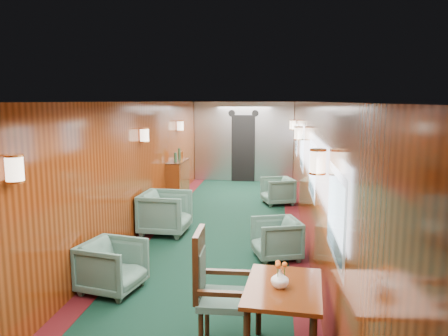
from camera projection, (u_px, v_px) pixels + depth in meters
name	position (u px, v px, depth m)	size (l,w,h in m)	color
room	(217.00, 148.00, 7.28)	(12.00, 12.10, 2.40)	black
bulkhead	(243.00, 142.00, 13.15)	(2.98, 0.17, 2.39)	#B6B9BE
windows_right	(306.00, 158.00, 7.38)	(0.02, 8.60, 0.80)	silver
wall_sconces	(221.00, 136.00, 7.82)	(2.97, 7.97, 0.25)	#FFE7C6
dining_table	(283.00, 298.00, 4.02)	(0.76, 1.03, 0.73)	#672A0D
side_chair	(214.00, 285.00, 4.22)	(0.54, 0.57, 1.19)	#1A3E37
credenza	(178.00, 181.00, 10.42)	(0.36, 1.14, 1.30)	#672A0D
flower_vase	(280.00, 279.00, 3.95)	(0.16, 0.16, 0.17)	white
armchair_left_near	(112.00, 266.00, 5.56)	(0.70, 0.72, 0.65)	#1A3E37
armchair_left_far	(165.00, 213.00, 7.98)	(0.83, 0.86, 0.78)	#1A3E37
armchair_right_near	(276.00, 239.00, 6.72)	(0.67, 0.69, 0.62)	#1A3E37
armchair_right_far	(278.00, 191.00, 10.27)	(0.67, 0.69, 0.63)	#1A3E37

